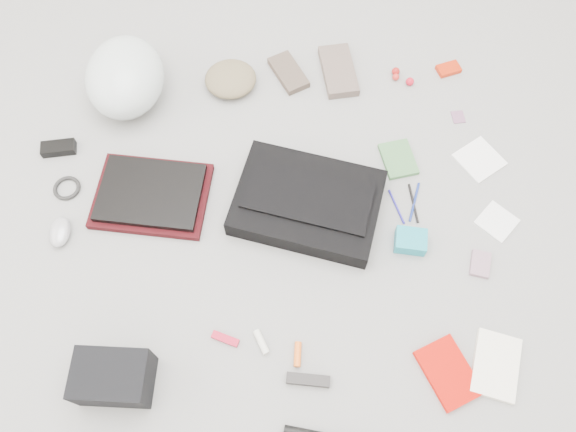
{
  "coord_description": "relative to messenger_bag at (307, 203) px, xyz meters",
  "views": [
    {
      "loc": [
        -0.04,
        -0.76,
        1.63
      ],
      "look_at": [
        0.0,
        0.0,
        0.05
      ],
      "focal_mm": 35.0,
      "sensor_mm": 36.0,
      "label": 1
    }
  ],
  "objects": [
    {
      "name": "ground_plane",
      "position": [
        -0.06,
        -0.05,
        -0.04
      ],
      "size": [
        4.0,
        4.0,
        0.0
      ],
      "primitive_type": "plane",
      "color": "gray"
    },
    {
      "name": "messenger_bag",
      "position": [
        0.0,
        0.0,
        0.0
      ],
      "size": [
        0.53,
        0.45,
        0.08
      ],
      "primitive_type": "cube",
      "rotation": [
        0.0,
        0.0,
        -0.32
      ],
      "color": "black",
      "rests_on": "ground_plane"
    },
    {
      "name": "bag_flap",
      "position": [
        0.0,
        -0.0,
        0.04
      ],
      "size": [
        0.43,
        0.3,
        0.01
      ],
      "primitive_type": "cube",
      "rotation": [
        0.0,
        0.0,
        -0.32
      ],
      "color": "black",
      "rests_on": "messenger_bag"
    },
    {
      "name": "laptop_sleeve",
      "position": [
        -0.5,
        0.07,
        -0.02
      ],
      "size": [
        0.4,
        0.33,
        0.03
      ],
      "primitive_type": "cube",
      "rotation": [
        0.0,
        0.0,
        -0.17
      ],
      "color": "black",
      "rests_on": "ground_plane"
    },
    {
      "name": "laptop",
      "position": [
        -0.5,
        0.07,
        -0.0
      ],
      "size": [
        0.36,
        0.29,
        0.02
      ],
      "primitive_type": "cube",
      "rotation": [
        0.0,
        0.0,
        -0.17
      ],
      "color": "black",
      "rests_on": "laptop_sleeve"
    },
    {
      "name": "bike_helmet",
      "position": [
        -0.6,
        0.49,
        0.06
      ],
      "size": [
        0.28,
        0.35,
        0.2
      ],
      "primitive_type": "ellipsoid",
      "rotation": [
        0.0,
        0.0,
        -0.05
      ],
      "color": "silver",
      "rests_on": "ground_plane"
    },
    {
      "name": "beanie",
      "position": [
        -0.24,
        0.52,
        -0.01
      ],
      "size": [
        0.19,
        0.19,
        0.06
      ],
      "primitive_type": "ellipsoid",
      "rotation": [
        0.0,
        0.0,
        0.05
      ],
      "color": "#706247",
      "rests_on": "ground_plane"
    },
    {
      "name": "mitten_left",
      "position": [
        -0.03,
        0.55,
        -0.02
      ],
      "size": [
        0.15,
        0.19,
        0.03
      ],
      "primitive_type": "cube",
      "rotation": [
        0.0,
        0.0,
        0.43
      ],
      "color": "brown",
      "rests_on": "ground_plane"
    },
    {
      "name": "mitten_right",
      "position": [
        0.15,
        0.54,
        -0.02
      ],
      "size": [
        0.13,
        0.23,
        0.03
      ],
      "primitive_type": "cube",
      "rotation": [
        0.0,
        0.0,
        0.1
      ],
      "color": "brown",
      "rests_on": "ground_plane"
    },
    {
      "name": "power_brick",
      "position": [
        -0.83,
        0.27,
        -0.02
      ],
      "size": [
        0.12,
        0.06,
        0.03
      ],
      "primitive_type": "cube",
      "rotation": [
        0.0,
        0.0,
        0.08
      ],
      "color": "black",
      "rests_on": "ground_plane"
    },
    {
      "name": "cable_coil",
      "position": [
        -0.79,
        0.11,
        -0.03
      ],
      "size": [
        0.11,
        0.11,
        0.01
      ],
      "primitive_type": "torus",
      "rotation": [
        0.0,
        0.0,
        0.28
      ],
      "color": "black",
      "rests_on": "ground_plane"
    },
    {
      "name": "mouse",
      "position": [
        -0.78,
        -0.05,
        -0.02
      ],
      "size": [
        0.07,
        0.11,
        0.04
      ],
      "primitive_type": "ellipsoid",
      "rotation": [
        0.0,
        0.0,
        -0.04
      ],
      "color": "#9D9DA4",
      "rests_on": "ground_plane"
    },
    {
      "name": "camera_bag",
      "position": [
        -0.57,
        -0.52,
        0.03
      ],
      "size": [
        0.21,
        0.16,
        0.13
      ],
      "primitive_type": "cube",
      "rotation": [
        0.0,
        0.0,
        -0.1
      ],
      "color": "black",
      "rests_on": "ground_plane"
    },
    {
      "name": "multitool",
      "position": [
        -0.27,
        -0.41,
        -0.03
      ],
      "size": [
        0.08,
        0.05,
        0.01
      ],
      "primitive_type": "cube",
      "rotation": [
        0.0,
        0.0,
        -0.42
      ],
      "color": "#A80F27",
      "rests_on": "ground_plane"
    },
    {
      "name": "toiletry_tube_white",
      "position": [
        -0.16,
        -0.43,
        -0.03
      ],
      "size": [
        0.05,
        0.08,
        0.02
      ],
      "primitive_type": "cylinder",
      "rotation": [
        1.57,
        0.0,
        0.39
      ],
      "color": "silver",
      "rests_on": "ground_plane"
    },
    {
      "name": "toiletry_tube_orange",
      "position": [
        -0.06,
        -0.47,
        -0.03
      ],
      "size": [
        0.03,
        0.07,
        0.02
      ],
      "primitive_type": "cylinder",
      "rotation": [
        1.57,
        0.0,
        -0.11
      ],
      "color": "orange",
      "rests_on": "ground_plane"
    },
    {
      "name": "u_lock",
      "position": [
        -0.03,
        -0.54,
        -0.03
      ],
      "size": [
        0.13,
        0.05,
        0.02
      ],
      "primitive_type": "cube",
      "rotation": [
        0.0,
        0.0,
        -0.15
      ],
      "color": "black",
      "rests_on": "ground_plane"
    },
    {
      "name": "book_red",
      "position": [
        0.36,
        -0.55,
        -0.03
      ],
      "size": [
        0.18,
        0.22,
        0.02
      ],
      "primitive_type": "cube",
      "rotation": [
        0.0,
        0.0,
        0.39
      ],
      "color": "red",
      "rests_on": "ground_plane"
    },
    {
      "name": "book_white",
      "position": [
        0.5,
        -0.53,
        -0.03
      ],
      "size": [
        0.18,
        0.22,
        0.02
      ],
      "primitive_type": "cube",
      "rotation": [
        0.0,
        0.0,
        -0.35
      ],
      "color": "white",
      "rests_on": "ground_plane"
    },
    {
      "name": "notepad",
      "position": [
        0.32,
        0.16,
        -0.03
      ],
      "size": [
        0.13,
        0.15,
        0.02
      ],
      "primitive_type": "cube",
      "rotation": [
        0.0,
        0.0,
        0.17
      ],
      "color": "#3D6C3D",
      "rests_on": "ground_plane"
    },
    {
      "name": "pen_blue",
      "position": [
        0.29,
        -0.01,
        -0.03
      ],
      "size": [
        0.04,
        0.13,
        0.01
      ],
      "primitive_type": "cylinder",
      "rotation": [
        1.57,
        0.0,
        0.25
      ],
      "color": "navy",
      "rests_on": "ground_plane"
    },
    {
      "name": "pen_black",
      "position": [
        0.35,
        -0.0,
        -0.03
      ],
      "size": [
        0.02,
        0.14,
        0.01
      ],
      "primitive_type": "cylinder",
      "rotation": [
        1.57,
        0.0,
        0.06
      ],
      "color": "black",
      "rests_on": "ground_plane"
    },
    {
      "name": "pen_navy",
      "position": [
        0.35,
        0.0,
        -0.03
      ],
      "size": [
        0.06,
        0.14,
        0.01
      ],
      "primitive_type": "cylinder",
      "rotation": [
        1.57,
        0.0,
        -0.36
      ],
      "color": "navy",
      "rests_on": "ground_plane"
    },
    {
      "name": "accordion_wallet",
      "position": [
        0.31,
        -0.14,
        -0.01
      ],
      "size": [
        0.11,
        0.09,
        0.05
      ],
      "primitive_type": "cube",
      "rotation": [
        0.0,
        0.0,
        -0.19
      ],
      "color": "teal",
      "rests_on": "ground_plane"
    },
    {
      "name": "card_deck",
      "position": [
        0.52,
        -0.23,
        -0.03
      ],
      "size": [
        0.08,
        0.1,
        0.02
      ],
      "primitive_type": "cube",
      "rotation": [
        0.0,
        0.0,
        -0.31
      ],
      "color": "gray",
      "rests_on": "ground_plane"
    },
    {
      "name": "napkin_top",
      "position": [
        0.6,
        0.15,
        -0.03
      ],
      "size": [
        0.18,
        0.18,
        0.01
      ],
      "primitive_type": "cube",
      "rotation": [
        0.0,
        0.0,
        0.55
      ],
      "color": "white",
      "rests_on": "ground_plane"
    },
    {
      "name": "napkin_bottom",
      "position": [
        0.6,
        -0.08,
        -0.03
      ],
      "size": [
        0.15,
        0.15,
        0.01
      ],
      "primitive_type": "cube",
      "rotation": [
        0.0,
        0.0,
        0.77
      ],
      "color": "white",
      "rests_on": "ground_plane"
    },
    {
      "name": "lollipop_a",
      "position": [
        0.36,
        0.51,
        -0.02
      ],
      "size": [
        0.03,
        0.03,
        0.03
      ],
      "primitive_type": "sphere",
      "rotation": [
        0.0,
        0.0,
        0.16
      ],
      "color": "red",
      "rests_on": "ground_plane"
    },
    {
      "name": "lollipop_b",
      "position": [
        0.36,
        0.53,
        -0.02
      ],
      "size": [
        0.04,
        0.04,
        0.03
      ],
      "primitive_type": "sphere",
      "rotation": [
        0.0,
        0.0,
        0.44
      ],
      "color": "maroon",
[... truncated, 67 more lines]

